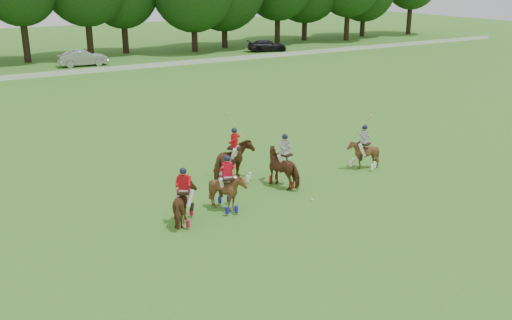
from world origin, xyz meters
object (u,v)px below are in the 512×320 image
polo_red_b (235,162)px  polo_stripe_b (363,153)px  car_right (267,46)px  car_mid (83,58)px  polo_stripe_a (284,167)px  polo_ball (312,200)px  polo_red_a (184,204)px  polo_red_c (228,191)px

polo_red_b → polo_stripe_b: polo_red_b is taller
car_right → polo_red_b: polo_red_b is taller
polo_red_b → polo_stripe_b: 6.27m
car_mid → polo_stripe_a: polo_stripe_a is taller
polo_ball → car_mid: bearing=88.0°
polo_red_a → polo_stripe_b: polo_stripe_b is taller
polo_red_b → polo_stripe_a: polo_red_b is taller
car_mid → polo_stripe_b: size_ratio=1.76×
car_right → polo_red_b: (-24.61, -36.71, 0.22)m
car_right → polo_red_a: 48.87m
car_mid → polo_red_c: 39.76m
polo_stripe_a → polo_ball: bearing=-89.8°
polo_red_b → polo_red_a: bearing=-141.3°
car_right → polo_red_c: bearing=161.3°
car_mid → car_right: 21.64m
car_right → polo_red_b: 44.20m
polo_stripe_a → polo_red_c: bearing=-162.1°
car_mid → polo_ball: bearing=-179.1°
car_mid → polo_ball: (-1.40, -40.42, -0.74)m
polo_red_a → polo_red_b: 4.88m
polo_stripe_b → polo_ball: (-4.48, -2.05, -0.72)m
car_mid → car_right: size_ratio=1.02×
car_right → polo_red_c: (-26.45, -39.47, 0.13)m
polo_stripe_b → car_right: bearing=64.2°
car_right → polo_red_b: size_ratio=1.55×
polo_stripe_a → polo_stripe_b: size_ratio=0.87×
polo_red_c → polo_red_b: bearing=56.4°
polo_red_b → polo_stripe_b: bearing=-15.4°
polo_red_b → polo_red_c: bearing=-123.6°
car_right → polo_red_b: bearing=161.3°
polo_red_c → polo_ball: bearing=-15.7°
polo_red_a → car_mid: bearing=80.3°
polo_red_c → polo_stripe_a: size_ratio=0.96×
polo_red_c → car_right: bearing=56.2°
polo_red_c → polo_stripe_a: 3.57m
polo_stripe_b → polo_red_a: bearing=-172.0°
polo_red_a → polo_ball: (5.38, -0.66, -0.73)m
car_mid → polo_stripe_a: 38.40m
polo_red_b → polo_stripe_a: (1.56, -1.66, -0.04)m
polo_red_b → polo_ball: bearing=-67.1°
polo_red_c → polo_ball: size_ratio=24.98×
car_mid → polo_red_a: polo_red_a is taller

